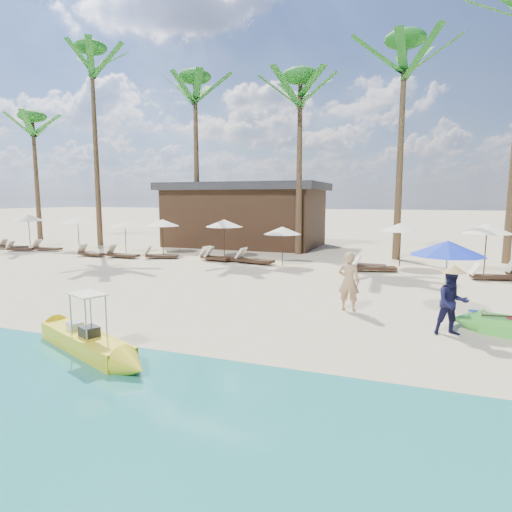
% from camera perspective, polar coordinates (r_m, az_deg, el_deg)
% --- Properties ---
extents(ground, '(240.00, 240.00, 0.00)m').
position_cam_1_polar(ground, '(11.01, 3.57, -9.55)').
color(ground, beige).
rests_on(ground, ground).
extents(wet_sand_strip, '(240.00, 4.50, 0.01)m').
position_cam_1_polar(wet_sand_strip, '(6.75, -9.74, -21.30)').
color(wet_sand_strip, tan).
rests_on(wet_sand_strip, ground).
extents(yellow_canoe, '(4.73, 2.25, 1.30)m').
position_cam_1_polar(yellow_canoe, '(10.04, -21.77, -10.56)').
color(yellow_canoe, yellow).
rests_on(yellow_canoe, ground).
extents(tourist, '(0.66, 0.45, 1.73)m').
position_cam_1_polar(tourist, '(12.73, 12.27, -3.33)').
color(tourist, tan).
rests_on(tourist, ground).
extents(vendor_green, '(0.91, 0.79, 1.58)m').
position_cam_1_polar(vendor_green, '(11.27, 24.67, -5.68)').
color(vendor_green, '#131335').
rests_on(vendor_green, ground).
extents(blue_umbrella, '(1.98, 1.98, 2.13)m').
position_cam_1_polar(blue_umbrella, '(12.64, 24.19, 0.96)').
color(blue_umbrella, '#99999E').
rests_on(blue_umbrella, ground).
extents(resort_parasol_0, '(2.11, 2.11, 2.18)m').
position_cam_1_polar(resort_parasol_0, '(32.70, -28.09, 4.52)').
color(resort_parasol_0, '#351F15').
rests_on(resort_parasol_0, ground).
extents(lounger_0_left, '(1.86, 0.71, 0.62)m').
position_cam_1_polar(lounger_0_left, '(31.97, -30.27, 1.16)').
color(lounger_0_left, '#351F15').
rests_on(lounger_0_left, ground).
extents(lounger_0_right, '(1.86, 0.85, 0.61)m').
position_cam_1_polar(lounger_0_right, '(31.81, -29.73, 1.16)').
color(lounger_0_right, '#351F15').
rests_on(lounger_0_right, ground).
extents(resort_parasol_1, '(2.08, 2.08, 2.15)m').
position_cam_1_polar(resort_parasol_1, '(29.55, -22.69, 4.53)').
color(resort_parasol_1, '#351F15').
rests_on(resort_parasol_1, ground).
extents(lounger_1_left, '(1.71, 0.92, 0.56)m').
position_cam_1_polar(lounger_1_left, '(30.42, -29.02, 0.92)').
color(lounger_1_left, '#351F15').
rests_on(lounger_1_left, ground).
extents(lounger_1_right, '(1.88, 0.81, 0.62)m').
position_cam_1_polar(lounger_1_right, '(29.79, -26.23, 1.02)').
color(lounger_1_right, '#351F15').
rests_on(lounger_1_right, ground).
extents(resort_parasol_2, '(1.88, 1.88, 1.94)m').
position_cam_1_polar(resort_parasol_2, '(26.73, -17.07, 4.11)').
color(resort_parasol_2, '#351F15').
rests_on(resort_parasol_2, ground).
extents(lounger_2_left, '(1.84, 0.71, 0.61)m').
position_cam_1_polar(lounger_2_left, '(25.97, -21.23, 0.41)').
color(lounger_2_left, '#351F15').
rests_on(lounger_2_left, ground).
extents(resort_parasol_3, '(1.98, 1.98, 2.04)m').
position_cam_1_polar(resort_parasol_3, '(25.77, -12.37, 4.36)').
color(resort_parasol_3, '#351F15').
rests_on(resort_parasol_3, ground).
extents(lounger_3_left, '(1.91, 0.60, 0.65)m').
position_cam_1_polar(lounger_3_left, '(24.73, -17.55, 0.26)').
color(lounger_3_left, '#351F15').
rests_on(lounger_3_left, ground).
extents(lounger_3_right, '(1.91, 1.11, 0.62)m').
position_cam_1_polar(lounger_3_right, '(23.87, -12.76, 0.15)').
color(lounger_3_right, '#351F15').
rests_on(lounger_3_right, ground).
extents(resort_parasol_4, '(2.05, 2.05, 2.12)m').
position_cam_1_polar(resort_parasol_4, '(23.52, -4.27, 4.38)').
color(resort_parasol_4, '#351F15').
rests_on(resort_parasol_4, ground).
extents(lounger_4_left, '(1.98, 1.10, 0.64)m').
position_cam_1_polar(lounger_4_left, '(22.59, -5.58, -0.09)').
color(lounger_4_left, '#351F15').
rests_on(lounger_4_left, ground).
extents(lounger_4_right, '(2.02, 0.87, 0.66)m').
position_cam_1_polar(lounger_4_right, '(22.37, -4.64, -0.14)').
color(lounger_4_right, '#351F15').
rests_on(lounger_4_right, ground).
extents(resort_parasol_5, '(1.84, 1.84, 1.90)m').
position_cam_1_polar(resort_parasol_5, '(20.82, 3.55, 3.41)').
color(resort_parasol_5, '#351F15').
rests_on(resort_parasol_5, ground).
extents(lounger_5_left, '(2.07, 0.90, 0.68)m').
position_cam_1_polar(lounger_5_left, '(21.45, -0.40, -0.44)').
color(lounger_5_left, '#351F15').
rests_on(lounger_5_left, ground).
extents(resort_parasol_6, '(2.04, 2.04, 2.10)m').
position_cam_1_polar(resort_parasol_6, '(21.69, 18.77, 3.67)').
color(resort_parasol_6, '#351F15').
rests_on(resort_parasol_6, ground).
extents(lounger_6_left, '(1.82, 0.72, 0.60)m').
position_cam_1_polar(lounger_6_left, '(20.77, 14.16, -1.01)').
color(lounger_6_left, '#351F15').
rests_on(lounger_6_left, ground).
extents(lounger_6_right, '(2.03, 1.09, 0.66)m').
position_cam_1_polar(lounger_6_right, '(19.85, 15.18, -1.39)').
color(lounger_6_right, '#351F15').
rests_on(lounger_6_right, ground).
extents(resort_parasol_7, '(2.13, 2.13, 2.19)m').
position_cam_1_polar(resort_parasol_7, '(20.88, 28.42, 3.24)').
color(resort_parasol_7, '#351F15').
rests_on(resort_parasol_7, ground).
extents(lounger_7_left, '(1.80, 0.85, 0.59)m').
position_cam_1_polar(lounger_7_left, '(19.60, 28.71, -2.26)').
color(lounger_7_left, '#351F15').
rests_on(lounger_7_left, ground).
extents(palm_0, '(2.08, 2.08, 9.90)m').
position_cam_1_polar(palm_0, '(37.96, -27.55, 14.19)').
color(palm_0, brown).
rests_on(palm_0, ground).
extents(palm_1, '(2.08, 2.08, 13.60)m').
position_cam_1_polar(palm_1, '(32.63, -20.96, 20.60)').
color(palm_1, brown).
rests_on(palm_1, ground).
extents(palm_2, '(2.08, 2.08, 11.33)m').
position_cam_1_polar(palm_2, '(29.14, -8.10, 19.34)').
color(palm_2, brown).
rests_on(palm_2, ground).
extents(palm_3, '(2.08, 2.08, 10.52)m').
position_cam_1_polar(palm_3, '(25.73, 5.90, 19.58)').
color(palm_3, brown).
rests_on(palm_3, ground).
extents(palm_4, '(2.08, 2.08, 11.70)m').
position_cam_1_polar(palm_4, '(24.89, 19.09, 21.69)').
color(palm_4, brown).
rests_on(palm_4, ground).
extents(pavilion_west, '(10.80, 6.60, 4.30)m').
position_cam_1_polar(pavilion_west, '(29.72, -1.43, 5.63)').
color(pavilion_west, '#351F15').
rests_on(pavilion_west, ground).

